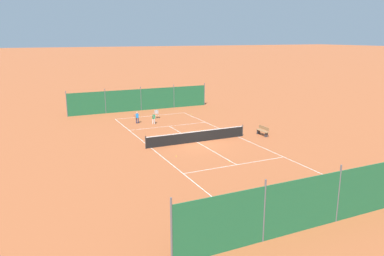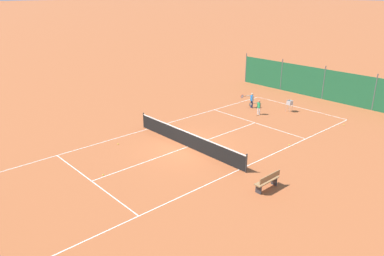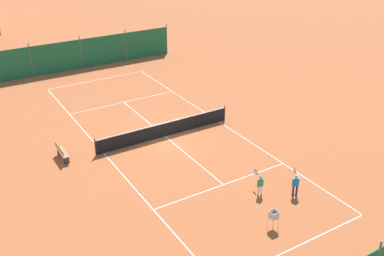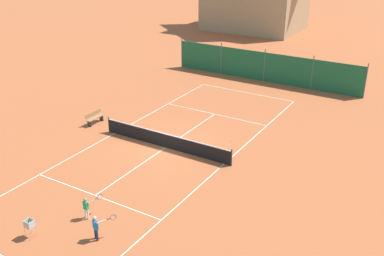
{
  "view_description": "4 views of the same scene",
  "coord_description": "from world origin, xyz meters",
  "px_view_note": "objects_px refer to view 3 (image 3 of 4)",
  "views": [
    {
      "loc": [
        13.38,
        27.53,
        8.76
      ],
      "look_at": [
        -0.46,
        -1.97,
        0.75
      ],
      "focal_mm": 35.0,
      "sensor_mm": 36.0,
      "label": 1
    },
    {
      "loc": [
        -15.55,
        13.75,
        8.99
      ],
      "look_at": [
        0.72,
        -0.99,
        0.76
      ],
      "focal_mm": 35.0,
      "sensor_mm": 36.0,
      "label": 2
    },
    {
      "loc": [
        -11.63,
        -22.24,
        13.04
      ],
      "look_at": [
        0.75,
        -2.01,
        1.24
      ],
      "focal_mm": 42.0,
      "sensor_mm": 36.0,
      "label": 3
    },
    {
      "loc": [
        14.33,
        -20.56,
        12.52
      ],
      "look_at": [
        1.29,
        1.05,
        1.23
      ],
      "focal_mm": 42.0,
      "sensor_mm": 36.0,
      "label": 4
    }
  ],
  "objects_px": {
    "player_far_service": "(260,183)",
    "tennis_ball_far_corner": "(130,105)",
    "tennis_ball_near_corner": "(184,109)",
    "courtside_bench": "(62,152)",
    "ball_hopper": "(274,216)",
    "player_near_service": "(296,183)",
    "tennis_net": "(165,129)",
    "tennis_ball_alley_left": "(140,191)"
  },
  "relations": [
    {
      "from": "tennis_net",
      "to": "player_near_service",
      "type": "xyz_separation_m",
      "value": [
        2.51,
        -8.99,
        0.21
      ]
    },
    {
      "from": "player_far_service",
      "to": "ball_hopper",
      "type": "height_order",
      "value": "player_far_service"
    },
    {
      "from": "player_far_service",
      "to": "tennis_ball_alley_left",
      "type": "height_order",
      "value": "player_far_service"
    },
    {
      "from": "courtside_bench",
      "to": "tennis_net",
      "type": "bearing_deg",
      "value": -5.26
    },
    {
      "from": "player_far_service",
      "to": "player_near_service",
      "type": "distance_m",
      "value": 1.76
    },
    {
      "from": "courtside_bench",
      "to": "player_near_service",
      "type": "bearing_deg",
      "value": -47.23
    },
    {
      "from": "tennis_net",
      "to": "player_near_service",
      "type": "relative_size",
      "value": 7.61
    },
    {
      "from": "player_near_service",
      "to": "ball_hopper",
      "type": "distance_m",
      "value": 2.98
    },
    {
      "from": "tennis_ball_near_corner",
      "to": "courtside_bench",
      "type": "xyz_separation_m",
      "value": [
        -9.49,
        -2.35,
        0.42
      ]
    },
    {
      "from": "courtside_bench",
      "to": "tennis_ball_alley_left",
      "type": "bearing_deg",
      "value": -66.12
    },
    {
      "from": "player_far_service",
      "to": "player_near_service",
      "type": "xyz_separation_m",
      "value": [
        1.47,
        -0.96,
        0.05
      ]
    },
    {
      "from": "player_far_service",
      "to": "player_near_service",
      "type": "height_order",
      "value": "player_near_service"
    },
    {
      "from": "tennis_net",
      "to": "player_far_service",
      "type": "relative_size",
      "value": 8.23
    },
    {
      "from": "tennis_ball_near_corner",
      "to": "player_near_service",
      "type": "bearing_deg",
      "value": -93.04
    },
    {
      "from": "player_near_service",
      "to": "tennis_ball_near_corner",
      "type": "height_order",
      "value": "player_near_service"
    },
    {
      "from": "tennis_ball_alley_left",
      "to": "tennis_ball_far_corner",
      "type": "xyz_separation_m",
      "value": [
        4.15,
        10.38,
        0.0
      ]
    },
    {
      "from": "tennis_ball_far_corner",
      "to": "tennis_ball_near_corner",
      "type": "bearing_deg",
      "value": -42.37
    },
    {
      "from": "player_far_service",
      "to": "tennis_ball_far_corner",
      "type": "height_order",
      "value": "player_far_service"
    },
    {
      "from": "tennis_ball_near_corner",
      "to": "courtside_bench",
      "type": "height_order",
      "value": "courtside_bench"
    },
    {
      "from": "tennis_ball_near_corner",
      "to": "ball_hopper",
      "type": "relative_size",
      "value": 0.07
    },
    {
      "from": "tennis_ball_alley_left",
      "to": "player_far_service",
      "type": "bearing_deg",
      "value": -33.29
    },
    {
      "from": "tennis_net",
      "to": "courtside_bench",
      "type": "relative_size",
      "value": 6.12
    },
    {
      "from": "tennis_ball_far_corner",
      "to": "ball_hopper",
      "type": "bearing_deg",
      "value": -90.97
    },
    {
      "from": "player_near_service",
      "to": "courtside_bench",
      "type": "relative_size",
      "value": 0.8
    },
    {
      "from": "tennis_ball_alley_left",
      "to": "tennis_ball_near_corner",
      "type": "xyz_separation_m",
      "value": [
        7.14,
        7.66,
        0.0
      ]
    },
    {
      "from": "ball_hopper",
      "to": "tennis_ball_far_corner",
      "type": "bearing_deg",
      "value": 89.03
    },
    {
      "from": "player_near_service",
      "to": "tennis_ball_alley_left",
      "type": "height_order",
      "value": "player_near_service"
    },
    {
      "from": "player_near_service",
      "to": "tennis_ball_near_corner",
      "type": "xyz_separation_m",
      "value": [
        0.63,
        11.93,
        -0.67
      ]
    },
    {
      "from": "player_near_service",
      "to": "tennis_ball_far_corner",
      "type": "xyz_separation_m",
      "value": [
        -2.36,
        14.65,
        -0.67
      ]
    },
    {
      "from": "ball_hopper",
      "to": "player_near_service",
      "type": "bearing_deg",
      "value": 28.21
    },
    {
      "from": "player_near_service",
      "to": "tennis_ball_alley_left",
      "type": "bearing_deg",
      "value": 146.73
    },
    {
      "from": "tennis_net",
      "to": "tennis_ball_far_corner",
      "type": "distance_m",
      "value": 5.69
    },
    {
      "from": "tennis_ball_alley_left",
      "to": "tennis_ball_near_corner",
      "type": "relative_size",
      "value": 1.0
    },
    {
      "from": "tennis_net",
      "to": "player_near_service",
      "type": "height_order",
      "value": "player_near_service"
    },
    {
      "from": "player_far_service",
      "to": "tennis_ball_alley_left",
      "type": "xyz_separation_m",
      "value": [
        -5.04,
        3.31,
        -0.62
      ]
    },
    {
      "from": "tennis_net",
      "to": "player_near_service",
      "type": "distance_m",
      "value": 9.33
    },
    {
      "from": "tennis_ball_near_corner",
      "to": "tennis_ball_far_corner",
      "type": "height_order",
      "value": "same"
    },
    {
      "from": "player_near_service",
      "to": "ball_hopper",
      "type": "xyz_separation_m",
      "value": [
        -2.63,
        -1.41,
        -0.05
      ]
    },
    {
      "from": "tennis_net",
      "to": "player_far_service",
      "type": "xyz_separation_m",
      "value": [
        1.04,
        -8.03,
        0.16
      ]
    },
    {
      "from": "tennis_ball_far_corner",
      "to": "courtside_bench",
      "type": "relative_size",
      "value": 0.04
    },
    {
      "from": "tennis_ball_far_corner",
      "to": "ball_hopper",
      "type": "xyz_separation_m",
      "value": [
        -0.27,
        -16.06,
        0.63
      ]
    },
    {
      "from": "tennis_ball_alley_left",
      "to": "ball_hopper",
      "type": "bearing_deg",
      "value": -55.67
    }
  ]
}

